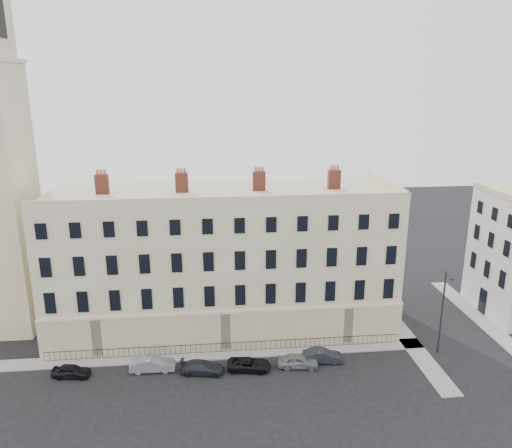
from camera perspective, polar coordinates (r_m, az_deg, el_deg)
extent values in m
plane|color=black|center=(47.50, 4.48, -17.33)|extent=(160.00, 160.00, 0.00)
cube|color=#C7B694|center=(54.23, -3.88, -4.00)|extent=(36.00, 12.00, 15.00)
cube|color=#BEB48F|center=(50.95, -3.49, -12.19)|extent=(36.10, 0.18, 4.00)
cube|color=#BEB48F|center=(59.68, 14.03, -8.23)|extent=(0.18, 12.10, 4.00)
cube|color=#C7B694|center=(46.33, -3.79, 2.69)|extent=(36.00, 0.35, 0.80)
cube|color=#C7B694|center=(55.53, 14.75, 4.46)|extent=(0.35, 12.00, 0.80)
cube|color=brown|center=(52.93, -17.19, 4.37)|extent=(1.30, 0.70, 2.00)
cube|color=brown|center=(51.95, -8.49, 4.71)|extent=(1.30, 0.70, 2.00)
cube|color=brown|center=(52.19, 0.35, 4.94)|extent=(1.30, 0.70, 2.00)
cube|color=brown|center=(53.64, 8.91, 5.05)|extent=(1.30, 0.70, 2.00)
cube|color=gray|center=(51.14, -8.04, -14.71)|extent=(48.00, 2.00, 0.12)
cube|color=gray|center=(57.49, 16.13, -11.53)|extent=(2.00, 24.00, 0.12)
cube|color=gray|center=(63.31, 24.01, -9.68)|extent=(2.00, 20.00, 0.12)
cube|color=black|center=(50.97, -3.45, -13.43)|extent=(35.00, 0.04, 0.04)
cube|color=black|center=(51.42, -3.43, -14.30)|extent=(35.00, 0.04, 0.04)
imported|color=black|center=(50.37, -20.36, -15.48)|extent=(3.63, 1.83, 1.19)
imported|color=gray|center=(49.23, -11.74, -15.39)|extent=(4.20, 1.51, 1.38)
imported|color=#22242D|center=(48.20, -6.16, -15.98)|extent=(4.36, 2.31, 1.20)
imported|color=black|center=(48.45, -0.79, -15.74)|extent=(4.34, 2.52, 1.14)
imported|color=slate|center=(48.95, 4.81, -15.32)|extent=(4.00, 1.98, 1.31)
imported|color=#22252E|center=(49.99, 7.62, -14.71)|extent=(3.99, 1.77, 1.27)
cylinder|color=#2D2C31|center=(52.57, 20.46, -9.47)|extent=(0.17, 0.17, 8.68)
cylinder|color=#2D2C31|center=(50.28, 21.16, -5.48)|extent=(0.40, 1.62, 0.11)
cube|color=#2D2C31|center=(49.63, 21.40, -5.86)|extent=(0.29, 0.57, 0.13)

